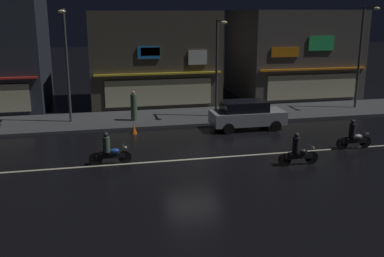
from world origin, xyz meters
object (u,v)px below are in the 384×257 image
at_px(streetlamp_mid, 218,59).
at_px(parked_car_near_kerb, 247,114).
at_px(streetlamp_east, 362,49).
at_px(motorcycle_following, 109,151).
at_px(motorcycle_lead, 298,152).
at_px(traffic_cone, 134,129).
at_px(pedestrian_on_sidewalk, 134,107).
at_px(motorcycle_opposite_lane, 353,137).
at_px(streetlamp_west, 66,56).

height_order(streetlamp_mid, parked_car_near_kerb, streetlamp_mid).
bearing_deg(parked_car_near_kerb, streetlamp_east, 19.44).
xyz_separation_m(streetlamp_mid, motorcycle_following, (-7.14, -7.52, -3.18)).
bearing_deg(streetlamp_east, motorcycle_lead, -132.91).
bearing_deg(traffic_cone, pedestrian_on_sidewalk, 84.35).
bearing_deg(motorcycle_lead, motorcycle_opposite_lane, -150.98).
relative_size(motorcycle_opposite_lane, traffic_cone, 3.45).
bearing_deg(parked_car_near_kerb, motorcycle_following, -150.04).
bearing_deg(motorcycle_lead, traffic_cone, -40.69).
bearing_deg(traffic_cone, streetlamp_mid, 24.32).
bearing_deg(parked_car_near_kerb, streetlamp_west, 161.96).
distance_m(streetlamp_east, parked_car_near_kerb, 10.40).
xyz_separation_m(streetlamp_east, motorcycle_lead, (-9.16, -9.86, -3.60)).
relative_size(streetlamp_west, motorcycle_following, 3.54).
distance_m(motorcycle_opposite_lane, traffic_cone, 11.73).
bearing_deg(pedestrian_on_sidewalk, streetlamp_mid, 21.51).
relative_size(parked_car_near_kerb, motorcycle_lead, 2.26).
bearing_deg(pedestrian_on_sidewalk, parked_car_near_kerb, -2.25).
distance_m(streetlamp_west, traffic_cone, 6.05).
height_order(pedestrian_on_sidewalk, parked_car_near_kerb, pedestrian_on_sidewalk).
xyz_separation_m(streetlamp_east, traffic_cone, (-15.84, -2.96, -3.96)).
xyz_separation_m(streetlamp_mid, pedestrian_on_sidewalk, (-5.31, 0.14, -2.82)).
height_order(streetlamp_west, pedestrian_on_sidewalk, streetlamp_west).
relative_size(motorcycle_following, traffic_cone, 3.45).
xyz_separation_m(streetlamp_mid, parked_car_near_kerb, (0.99, -2.83, -2.94)).
xyz_separation_m(motorcycle_following, motorcycle_opposite_lane, (12.07, -0.21, 0.00)).
bearing_deg(motorcycle_following, motorcycle_lead, -8.02).
xyz_separation_m(streetlamp_east, motorcycle_following, (-17.41, -7.96, -3.60)).
height_order(streetlamp_west, traffic_cone, streetlamp_west).
bearing_deg(parked_car_near_kerb, pedestrian_on_sidewalk, 154.76).
xyz_separation_m(streetlamp_east, motorcycle_opposite_lane, (-5.34, -8.17, -3.60)).
height_order(streetlamp_mid, motorcycle_lead, streetlamp_mid).
xyz_separation_m(streetlamp_mid, motorcycle_opposite_lane, (4.93, -7.73, -3.18)).
relative_size(streetlamp_west, parked_car_near_kerb, 1.57).
relative_size(streetlamp_west, traffic_cone, 12.24).
xyz_separation_m(streetlamp_west, streetlamp_mid, (9.14, -0.47, -0.33)).
distance_m(streetlamp_mid, traffic_cone, 7.06).
relative_size(streetlamp_west, motorcycle_opposite_lane, 3.54).
distance_m(pedestrian_on_sidewalk, motorcycle_following, 7.88).
relative_size(streetlamp_west, streetlamp_east, 0.97).
height_order(motorcycle_lead, traffic_cone, motorcycle_lead).
height_order(streetlamp_east, traffic_cone, streetlamp_east).
bearing_deg(streetlamp_west, streetlamp_mid, -2.93).
height_order(streetlamp_west, streetlamp_mid, streetlamp_west).
distance_m(parked_car_near_kerb, motorcycle_lead, 6.59).
bearing_deg(motorcycle_opposite_lane, motorcycle_lead, 26.88).
distance_m(streetlamp_east, motorcycle_opposite_lane, 10.41).
bearing_deg(streetlamp_west, traffic_cone, -39.89).
distance_m(streetlamp_west, motorcycle_lead, 14.67).
bearing_deg(motorcycle_following, streetlamp_west, 109.01).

